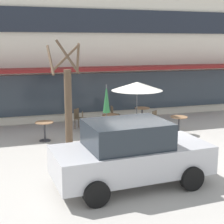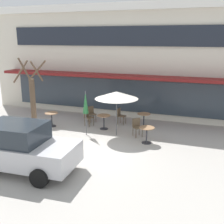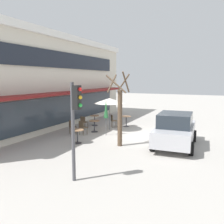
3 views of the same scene
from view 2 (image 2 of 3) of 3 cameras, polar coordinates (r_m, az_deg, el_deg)
The scene contains 14 objects.
ground_plane at distance 11.91m, azimuth -6.27°, elevation -8.43°, with size 80.00×80.00×0.00m, color #ADA8A0.
building_facade at distance 20.39m, azimuth 6.03°, elevation 10.93°, with size 18.40×9.10×6.63m.
cafe_table_near_wall at distance 14.76m, azimuth -1.66°, elevation -1.57°, with size 0.70×0.70×0.76m.
cafe_table_streetside at distance 15.17m, azimuth 6.48°, elevation -1.20°, with size 0.70×0.70×0.76m.
cafe_table_by_tree at distance 12.89m, azimuth 7.06°, elevation -4.14°, with size 0.70×0.70×0.76m.
cafe_table_mid_patio at distance 15.56m, azimuth -12.18°, elevation -1.03°, with size 0.70×0.70×0.76m.
patio_umbrella_green_folded at distance 13.47m, azimuth 0.92°, elevation 3.44°, with size 2.10×2.10×2.20m.
patio_umbrella_cream_folded at distance 13.68m, azimuth -5.40°, elevation 1.88°, with size 0.28×0.28×2.20m.
cafe_chair_0 at distance 16.08m, azimuth -4.25°, elevation -0.18°, with size 0.56×0.56×0.89m.
cafe_chair_1 at distance 15.40m, azimuth -4.90°, elevation -0.87°, with size 0.49×0.49×0.89m.
cafe_chair_2 at distance 13.73m, azimuth 5.11°, elevation -2.84°, with size 0.56×0.56×0.89m.
cafe_chair_3 at distance 15.63m, azimuth 1.75°, elevation -0.59°, with size 0.43×0.43×0.89m.
parked_sedan at distance 10.71m, azimuth -18.46°, elevation -6.78°, with size 4.29×2.20×1.76m.
street_tree at distance 13.14m, azimuth -15.74°, elevation 1.39°, with size 1.09×1.10×3.87m.
Camera 2 is at (4.91, -9.78, 4.70)m, focal length 45.00 mm.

